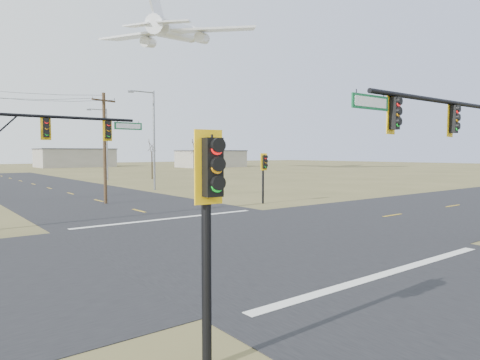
% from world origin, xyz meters
% --- Properties ---
extents(ground, '(320.00, 320.00, 0.00)m').
position_xyz_m(ground, '(0.00, 0.00, 0.00)').
color(ground, olive).
rests_on(ground, ground).
extents(road_ew, '(160.00, 14.00, 0.02)m').
position_xyz_m(road_ew, '(0.00, 0.00, 0.01)').
color(road_ew, black).
rests_on(road_ew, ground).
extents(road_ns, '(14.00, 160.00, 0.02)m').
position_xyz_m(road_ns, '(0.00, 0.00, 0.01)').
color(road_ns, black).
rests_on(road_ns, ground).
extents(stop_bar_near, '(12.00, 0.40, 0.01)m').
position_xyz_m(stop_bar_near, '(0.00, -7.50, 0.03)').
color(stop_bar_near, silver).
rests_on(stop_bar_near, road_ns).
extents(stop_bar_far, '(12.00, 0.40, 0.01)m').
position_xyz_m(stop_bar_far, '(0.00, 7.50, 0.03)').
color(stop_bar_far, silver).
rests_on(stop_bar_far, road_ns).
extents(mast_arm_near, '(10.33, 0.47, 6.55)m').
position_xyz_m(mast_arm_near, '(4.29, -7.50, 4.79)').
color(mast_arm_near, black).
rests_on(mast_arm_near, ground).
extents(mast_arm_far, '(8.83, 0.53, 6.65)m').
position_xyz_m(mast_arm_far, '(-6.30, 9.88, 4.82)').
color(mast_arm_far, black).
rests_on(mast_arm_far, ground).
extents(pedestal_signal_ne, '(0.65, 0.55, 4.03)m').
position_xyz_m(pedestal_signal_ne, '(9.73, 9.97, 2.98)').
color(pedestal_signal_ne, black).
rests_on(pedestal_signal_ne, ground).
extents(pedestal_signal_sw, '(0.60, 0.52, 4.48)m').
position_xyz_m(pedestal_signal_sw, '(-8.19, -9.18, 3.26)').
color(pedestal_signal_sw, black).
rests_on(pedestal_signal_sw, ground).
extents(utility_pole_near, '(2.08, 0.72, 8.73)m').
position_xyz_m(utility_pole_near, '(-0.28, 17.61, 4.56)').
color(utility_pole_near, '#4A371F').
rests_on(utility_pole_near, ground).
extents(streetlight_a, '(2.99, 0.42, 10.67)m').
position_xyz_m(streetlight_a, '(8.27, 26.71, 5.99)').
color(streetlight_a, slate).
rests_on(streetlight_a, ground).
extents(streetlight_b, '(2.93, 0.40, 10.47)m').
position_xyz_m(streetlight_b, '(10.27, 46.00, 5.88)').
color(streetlight_b, slate).
rests_on(streetlight_b, ground).
extents(bare_tree_c, '(3.27, 3.27, 6.21)m').
position_xyz_m(bare_tree_c, '(17.62, 32.89, 4.88)').
color(bare_tree_c, black).
rests_on(bare_tree_c, ground).
extents(bare_tree_d, '(2.94, 2.94, 6.41)m').
position_xyz_m(bare_tree_d, '(16.99, 44.63, 5.16)').
color(bare_tree_d, black).
rests_on(bare_tree_d, ground).
extents(warehouse_mid, '(20.00, 12.00, 5.00)m').
position_xyz_m(warehouse_mid, '(25.00, 110.00, 2.50)').
color(warehouse_mid, '#A39C91').
rests_on(warehouse_mid, ground).
extents(warehouse_right, '(18.00, 10.00, 4.50)m').
position_xyz_m(warehouse_right, '(55.00, 85.00, 2.25)').
color(warehouse_right, '#A39C91').
rests_on(warehouse_right, ground).
extents(jet_airliner, '(32.41, 32.17, 14.61)m').
position_xyz_m(jet_airliner, '(33.09, 65.92, 29.95)').
color(jet_airliner, white).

